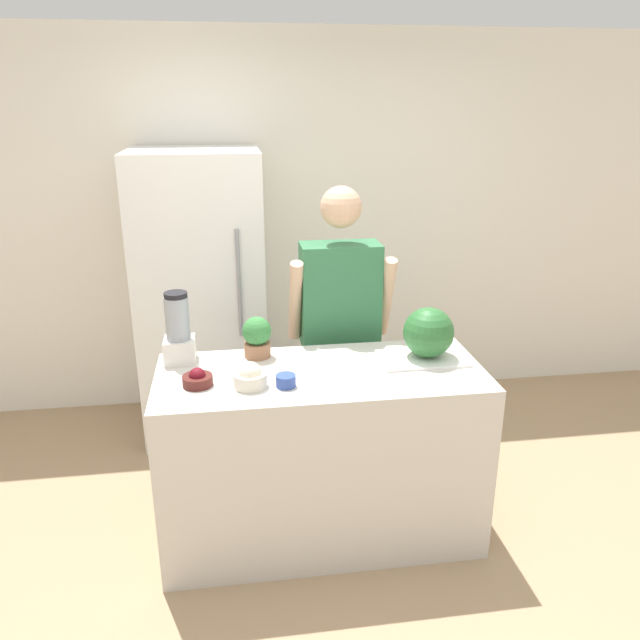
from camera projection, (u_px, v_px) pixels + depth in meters
The scene contains 12 objects.
ground_plane at pixel (331, 575), 2.98m from camera, with size 14.00×14.00×0.00m, color tan.
wall_back at pixel (287, 225), 4.41m from camera, with size 8.00×0.06×2.60m.
counter_island at pixel (321, 454), 3.14m from camera, with size 1.58×0.67×0.92m.
refrigerator at pixel (202, 296), 4.07m from camera, with size 0.80×0.76×1.86m.
person at pixel (340, 335), 3.54m from camera, with size 0.58×0.27×1.72m.
cutting_board at pixel (422, 358), 3.12m from camera, with size 0.43×0.26×0.01m.
watermelon at pixel (428, 332), 3.09m from camera, with size 0.25×0.25×0.25m.
bowl_cherries at pixel (198, 379), 2.83m from camera, with size 0.14×0.14×0.09m.
bowl_cream at pixel (250, 377), 2.82m from camera, with size 0.15×0.15×0.12m.
bowl_small_blue at pixel (286, 381), 2.82m from camera, with size 0.09×0.09×0.06m.
blender at pixel (178, 332), 3.05m from camera, with size 0.15×0.15×0.36m.
potted_plant at pixel (257, 337), 3.13m from camera, with size 0.15×0.15×0.21m.
Camera 1 is at (-0.40, -2.36, 2.15)m, focal length 35.00 mm.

